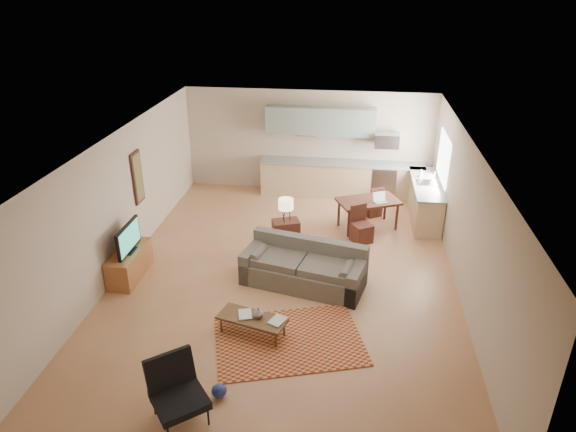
# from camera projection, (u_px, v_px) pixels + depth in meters

# --- Properties ---
(room) EXTENTS (9.00, 9.00, 9.00)m
(room) POSITION_uv_depth(u_px,v_px,m) (286.00, 213.00, 9.49)
(room) COLOR #AB744C
(room) RESTS_ON ground
(kitchen_counter_back) EXTENTS (4.26, 0.64, 0.92)m
(kitchen_counter_back) POSITION_uv_depth(u_px,v_px,m) (341.00, 179.00, 13.51)
(kitchen_counter_back) COLOR tan
(kitchen_counter_back) RESTS_ON ground
(kitchen_counter_right) EXTENTS (0.64, 2.26, 0.92)m
(kitchen_counter_right) POSITION_uv_depth(u_px,v_px,m) (425.00, 201.00, 12.21)
(kitchen_counter_right) COLOR tan
(kitchen_counter_right) RESTS_ON ground
(kitchen_range) EXTENTS (0.62, 0.62, 0.90)m
(kitchen_range) POSITION_uv_depth(u_px,v_px,m) (383.00, 181.00, 13.38)
(kitchen_range) COLOR #A5A8AD
(kitchen_range) RESTS_ON ground
(kitchen_microwave) EXTENTS (0.62, 0.40, 0.35)m
(kitchen_microwave) POSITION_uv_depth(u_px,v_px,m) (387.00, 140.00, 12.93)
(kitchen_microwave) COLOR #A5A8AD
(kitchen_microwave) RESTS_ON room
(upper_cabinets) EXTENTS (2.80, 0.34, 0.70)m
(upper_cabinets) POSITION_uv_depth(u_px,v_px,m) (320.00, 121.00, 13.07)
(upper_cabinets) COLOR gray
(upper_cabinets) RESTS_ON room
(window_right) EXTENTS (0.02, 1.40, 1.05)m
(window_right) POSITION_uv_depth(u_px,v_px,m) (443.00, 158.00, 11.71)
(window_right) COLOR white
(window_right) RESTS_ON room
(wall_art_left) EXTENTS (0.06, 0.42, 1.10)m
(wall_art_left) POSITION_uv_depth(u_px,v_px,m) (138.00, 177.00, 10.59)
(wall_art_left) COLOR olive
(wall_art_left) RESTS_ON room
(triptych) EXTENTS (1.70, 0.04, 0.50)m
(triptych) POSITION_uv_depth(u_px,v_px,m) (305.00, 127.00, 13.33)
(triptych) COLOR #F3DCC2
(triptych) RESTS_ON room
(rug) EXTENTS (2.71, 2.23, 0.02)m
(rug) POSITION_uv_depth(u_px,v_px,m) (289.00, 340.00, 8.28)
(rug) COLOR maroon
(rug) RESTS_ON floor
(sofa) EXTENTS (2.55, 1.56, 0.83)m
(sofa) POSITION_uv_depth(u_px,v_px,m) (303.00, 265.00, 9.61)
(sofa) COLOR #575146
(sofa) RESTS_ON floor
(coffee_table) EXTENTS (1.21, 0.73, 0.34)m
(coffee_table) POSITION_uv_depth(u_px,v_px,m) (252.00, 326.00, 8.36)
(coffee_table) COLOR #4A301A
(coffee_table) RESTS_ON floor
(book_a) EXTENTS (0.36, 0.40, 0.03)m
(book_a) POSITION_uv_depth(u_px,v_px,m) (239.00, 315.00, 8.32)
(book_a) COLOR maroon
(book_a) RESTS_ON coffee_table
(book_b) EXTENTS (0.44, 0.46, 0.02)m
(book_b) POSITION_uv_depth(u_px,v_px,m) (272.00, 318.00, 8.25)
(book_b) COLOR navy
(book_b) RESTS_ON coffee_table
(vase) EXTENTS (0.24, 0.24, 0.18)m
(vase) POSITION_uv_depth(u_px,v_px,m) (258.00, 313.00, 8.25)
(vase) COLOR black
(vase) RESTS_ON coffee_table
(armchair) EXTENTS (1.07, 1.07, 0.87)m
(armchair) POSITION_uv_depth(u_px,v_px,m) (179.00, 395.00, 6.64)
(armchair) COLOR black
(armchair) RESTS_ON floor
(tv_credenza) EXTENTS (0.47, 1.22, 0.56)m
(tv_credenza) POSITION_uv_depth(u_px,v_px,m) (130.00, 264.00, 9.93)
(tv_credenza) COLOR brown
(tv_credenza) RESTS_ON floor
(tv) EXTENTS (0.09, 0.94, 0.56)m
(tv) POSITION_uv_depth(u_px,v_px,m) (128.00, 238.00, 9.68)
(tv) COLOR black
(tv) RESTS_ON tv_credenza
(console_table) EXTENTS (0.65, 0.54, 0.65)m
(console_table) POSITION_uv_depth(u_px,v_px,m) (286.00, 234.00, 10.95)
(console_table) COLOR #3A1A13
(console_table) RESTS_ON floor
(table_lamp) EXTENTS (0.41, 0.41, 0.52)m
(table_lamp) POSITION_uv_depth(u_px,v_px,m) (286.00, 210.00, 10.70)
(table_lamp) COLOR beige
(table_lamp) RESTS_ON console_table
(dining_table) EXTENTS (1.57, 1.28, 0.69)m
(dining_table) POSITION_uv_depth(u_px,v_px,m) (368.00, 214.00, 11.81)
(dining_table) COLOR #3A1A13
(dining_table) RESTS_ON floor
(dining_chair_near) EXTENTS (0.55, 0.56, 0.83)m
(dining_chair_near) POSITION_uv_depth(u_px,v_px,m) (362.00, 225.00, 11.16)
(dining_chair_near) COLOR #3A1A13
(dining_chair_near) RESTS_ON floor
(dining_chair_far) EXTENTS (0.51, 0.52, 0.77)m
(dining_chair_far) POSITION_uv_depth(u_px,v_px,m) (373.00, 200.00, 12.42)
(dining_chair_far) COLOR #3A1A13
(dining_chair_far) RESTS_ON floor
(laptop) EXTENTS (0.36, 0.32, 0.22)m
(laptop) POSITION_uv_depth(u_px,v_px,m) (381.00, 198.00, 11.50)
(laptop) COLOR #A5A8AD
(laptop) RESTS_ON dining_table
(soap_bottle) EXTENTS (0.10, 0.10, 0.19)m
(soap_bottle) POSITION_uv_depth(u_px,v_px,m) (421.00, 173.00, 12.32)
(soap_bottle) COLOR #F3DCC2
(soap_bottle) RESTS_ON kitchen_counter_right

